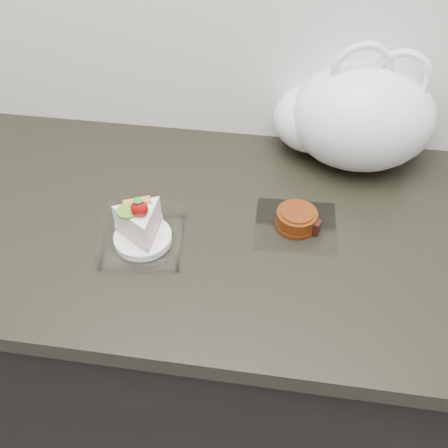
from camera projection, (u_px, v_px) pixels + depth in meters
The scene contains 4 objects.
counter at pixel (210, 342), 1.31m from camera, with size 2.04×0.64×0.90m.
cake_tray at pixel (142, 231), 0.93m from camera, with size 0.17×0.17×0.12m.
mooncake_wrap at pixel (297, 220), 0.98m from camera, with size 0.16×0.15×0.04m.
plastic_bag at pixel (352, 117), 1.06m from camera, with size 0.34×0.24×0.28m.
Camera 1 is at (0.14, 0.99, 1.60)m, focal length 40.00 mm.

